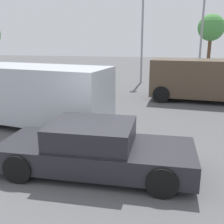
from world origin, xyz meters
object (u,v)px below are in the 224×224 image
sedan_foreground (95,149)px  light_post_near (143,12)px  suv_dark (203,79)px  light_post_far (203,20)px  van_white (38,94)px

sedan_foreground → light_post_near: (-0.01, 13.34, 4.14)m
suv_dark → light_post_near: bearing=-51.3°
suv_dark → light_post_far: light_post_far is taller
sedan_foreground → van_white: van_white is taller
light_post_near → light_post_far: bearing=7.6°
suv_dark → light_post_near: 7.22m
van_white → suv_dark: 8.00m
light_post_far → van_white: bearing=-121.4°
sedan_foreground → light_post_far: (3.89, 13.87, 3.60)m
sedan_foreground → suv_dark: size_ratio=0.87×
sedan_foreground → light_post_far: 14.84m
light_post_near → light_post_far: (3.91, 0.52, -0.55)m
sedan_foreground → light_post_near: size_ratio=0.64×
light_post_far → suv_dark: bearing=-95.0°
sedan_foreground → van_white: bearing=133.5°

